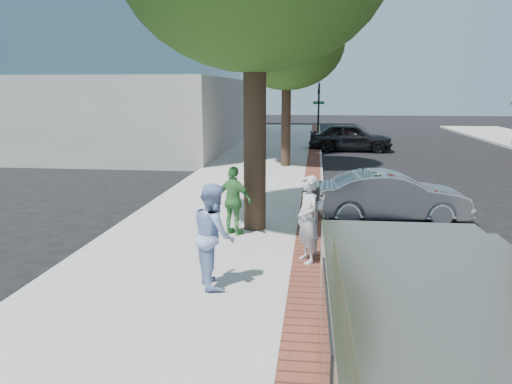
# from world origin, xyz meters

# --- Properties ---
(ground) EXTENTS (120.00, 120.00, 0.00)m
(ground) POSITION_xyz_m (0.00, 0.00, 0.00)
(ground) COLOR black
(ground) RESTS_ON ground
(sidewalk) EXTENTS (5.00, 60.00, 0.15)m
(sidewalk) POSITION_xyz_m (-1.50, 8.00, 0.07)
(sidewalk) COLOR #9E9991
(sidewalk) RESTS_ON ground
(brick_strip) EXTENTS (0.60, 60.00, 0.01)m
(brick_strip) POSITION_xyz_m (0.70, 8.00, 0.15)
(brick_strip) COLOR brown
(brick_strip) RESTS_ON sidewalk
(curb) EXTENTS (0.10, 60.00, 0.15)m
(curb) POSITION_xyz_m (1.05, 8.00, 0.07)
(curb) COLOR gray
(curb) RESTS_ON ground
(office_base) EXTENTS (18.20, 22.20, 4.00)m
(office_base) POSITION_xyz_m (-13.00, 22.00, 2.00)
(office_base) COLOR gray
(office_base) RESTS_ON ground
(signal_near) EXTENTS (0.70, 0.15, 3.80)m
(signal_near) POSITION_xyz_m (0.90, 22.00, 2.25)
(signal_near) COLOR black
(signal_near) RESTS_ON ground
(tree_far) EXTENTS (4.80, 4.80, 7.14)m
(tree_far) POSITION_xyz_m (-0.50, 12.00, 5.30)
(tree_far) COLOR black
(tree_far) RESTS_ON sidewalk
(parking_meter) EXTENTS (0.12, 0.32, 1.47)m
(parking_meter) POSITION_xyz_m (0.83, 0.02, 1.21)
(parking_meter) COLOR gray
(parking_meter) RESTS_ON sidewalk
(person_gray) EXTENTS (0.62, 0.72, 1.67)m
(person_gray) POSITION_xyz_m (0.68, -0.34, 0.98)
(person_gray) COLOR #B2B1B6
(person_gray) RESTS_ON sidewalk
(person_officer) EXTENTS (0.93, 1.03, 1.74)m
(person_officer) POSITION_xyz_m (-0.85, -1.66, 1.02)
(person_officer) COLOR #8CA5D9
(person_officer) RESTS_ON sidewalk
(person_green) EXTENTS (0.99, 0.70, 1.56)m
(person_green) POSITION_xyz_m (-1.00, 1.34, 0.93)
(person_green) COLOR #419044
(person_green) RESTS_ON sidewalk
(sedan_silver) EXTENTS (4.02, 1.69, 1.29)m
(sedan_silver) POSITION_xyz_m (2.79, 3.62, 0.64)
(sedan_silver) COLOR silver
(sedan_silver) RESTS_ON ground
(bg_car) EXTENTS (4.66, 2.02, 1.57)m
(bg_car) POSITION_xyz_m (2.70, 18.86, 0.78)
(bg_car) COLOR black
(bg_car) RESTS_ON ground
(van) EXTENTS (2.02, 5.11, 1.87)m
(van) POSITION_xyz_m (1.91, -5.33, 1.02)
(van) COLOR gray
(van) RESTS_ON ground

